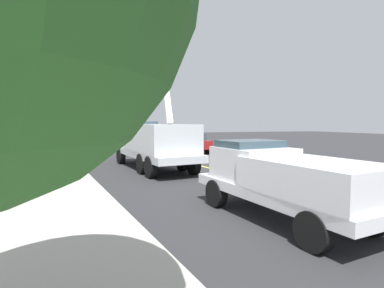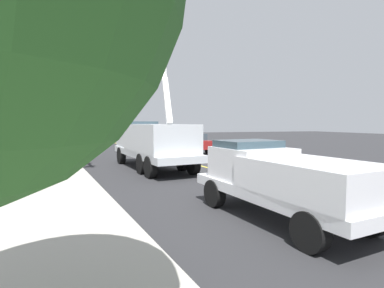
{
  "view_description": "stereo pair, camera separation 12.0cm",
  "coord_description": "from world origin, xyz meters",
  "px_view_note": "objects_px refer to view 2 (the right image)",
  "views": [
    {
      "loc": [
        -17.22,
        6.35,
        2.59
      ],
      "look_at": [
        -1.1,
        0.81,
        1.4
      ],
      "focal_mm": 28.28,
      "sensor_mm": 36.0,
      "label": 1
    },
    {
      "loc": [
        -17.26,
        6.24,
        2.59
      ],
      "look_at": [
        -1.1,
        0.81,
        1.4
      ],
      "focal_mm": 28.28,
      "sensor_mm": 36.0,
      "label": 2
    }
  ],
  "objects_px": {
    "utility_bucket_truck": "(152,140)",
    "service_pickup_truck": "(282,178)",
    "traffic_signal_mast": "(63,72)",
    "traffic_cone_mid_rear": "(156,153)",
    "traffic_cone_mid_front": "(213,168)",
    "passing_minivan": "(190,142)"
  },
  "relations": [
    {
      "from": "passing_minivan",
      "to": "traffic_cone_mid_rear",
      "type": "xyz_separation_m",
      "value": [
        -3.29,
        3.69,
        -0.6
      ]
    },
    {
      "from": "passing_minivan",
      "to": "traffic_signal_mast",
      "type": "distance_m",
      "value": 12.18
    },
    {
      "from": "service_pickup_truck",
      "to": "traffic_signal_mast",
      "type": "xyz_separation_m",
      "value": [
        12.01,
        6.2,
        4.33
      ]
    },
    {
      "from": "traffic_cone_mid_front",
      "to": "utility_bucket_truck",
      "type": "bearing_deg",
      "value": 31.93
    },
    {
      "from": "utility_bucket_truck",
      "to": "service_pickup_truck",
      "type": "xyz_separation_m",
      "value": [
        -10.29,
        -1.47,
        -0.49
      ]
    },
    {
      "from": "traffic_cone_mid_front",
      "to": "traffic_cone_mid_rear",
      "type": "relative_size",
      "value": 1.16
    },
    {
      "from": "utility_bucket_truck",
      "to": "traffic_cone_mid_front",
      "type": "relative_size",
      "value": 9.73
    },
    {
      "from": "passing_minivan",
      "to": "traffic_signal_mast",
      "type": "relative_size",
      "value": 0.66
    },
    {
      "from": "traffic_cone_mid_front",
      "to": "passing_minivan",
      "type": "bearing_deg",
      "value": -12.61
    },
    {
      "from": "utility_bucket_truck",
      "to": "traffic_signal_mast",
      "type": "height_order",
      "value": "traffic_signal_mast"
    },
    {
      "from": "service_pickup_truck",
      "to": "traffic_cone_mid_rear",
      "type": "distance_m",
      "value": 14.83
    },
    {
      "from": "service_pickup_truck",
      "to": "passing_minivan",
      "type": "distance_m",
      "value": 18.41
    },
    {
      "from": "traffic_cone_mid_rear",
      "to": "service_pickup_truck",
      "type": "bearing_deg",
      "value": -178.72
    },
    {
      "from": "passing_minivan",
      "to": "traffic_cone_mid_front",
      "type": "bearing_deg",
      "value": 167.39
    },
    {
      "from": "utility_bucket_truck",
      "to": "service_pickup_truck",
      "type": "bearing_deg",
      "value": -171.89
    },
    {
      "from": "passing_minivan",
      "to": "traffic_signal_mast",
      "type": "bearing_deg",
      "value": 122.51
    },
    {
      "from": "utility_bucket_truck",
      "to": "passing_minivan",
      "type": "xyz_separation_m",
      "value": [
        7.81,
        -4.83,
        -0.63
      ]
    },
    {
      "from": "utility_bucket_truck",
      "to": "service_pickup_truck",
      "type": "distance_m",
      "value": 10.41
    },
    {
      "from": "utility_bucket_truck",
      "to": "traffic_cone_mid_rear",
      "type": "distance_m",
      "value": 4.82
    },
    {
      "from": "utility_bucket_truck",
      "to": "traffic_cone_mid_rear",
      "type": "bearing_deg",
      "value": -14.09
    },
    {
      "from": "traffic_cone_mid_rear",
      "to": "traffic_signal_mast",
      "type": "height_order",
      "value": "traffic_signal_mast"
    },
    {
      "from": "traffic_signal_mast",
      "to": "traffic_cone_mid_front",
      "type": "bearing_deg",
      "value": -127.44
    }
  ]
}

